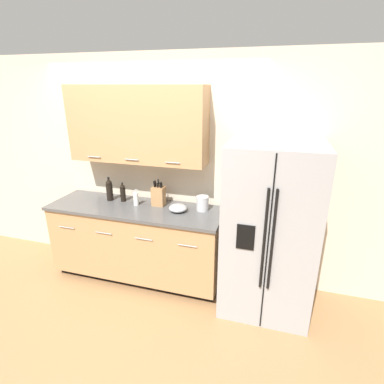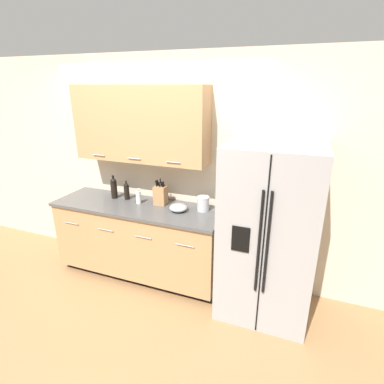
{
  "view_description": "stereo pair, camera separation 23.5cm",
  "coord_description": "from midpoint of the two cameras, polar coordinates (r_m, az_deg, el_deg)",
  "views": [
    {
      "loc": [
        1.45,
        -2.0,
        2.26
      ],
      "look_at": [
        0.59,
        0.88,
        1.18
      ],
      "focal_mm": 28.0,
      "sensor_mm": 36.0,
      "label": 1
    },
    {
      "loc": [
        1.67,
        -1.92,
        2.26
      ],
      "look_at": [
        0.59,
        0.88,
        1.18
      ],
      "focal_mm": 28.0,
      "sensor_mm": 36.0,
      "label": 2
    }
  ],
  "objects": [
    {
      "name": "ground_plane",
      "position": [
        3.37,
        -17.6,
        -23.43
      ],
      "size": [
        14.0,
        14.0,
        0.0
      ],
      "primitive_type": "plane",
      "color": "#997047"
    },
    {
      "name": "soap_dispenser",
      "position": [
        3.56,
        -12.51,
        -1.27
      ],
      "size": [
        0.06,
        0.06,
        0.19
      ],
      "color": "white",
      "rests_on": "counter_unit"
    },
    {
      "name": "mixing_bowl",
      "position": [
        3.32,
        -4.73,
        -3.1
      ],
      "size": [
        0.2,
        0.2,
        0.08
      ],
      "color": "#A3A3A5",
      "rests_on": "counter_unit"
    },
    {
      "name": "wine_bottle",
      "position": [
        3.77,
        -17.19,
        0.41
      ],
      "size": [
        0.08,
        0.08,
        0.29
      ],
      "color": "black",
      "rests_on": "counter_unit"
    },
    {
      "name": "wall_back",
      "position": [
        3.61,
        -9.97,
        6.25
      ],
      "size": [
        10.0,
        0.39,
        2.6
      ],
      "color": "beige",
      "rests_on": "ground_plane"
    },
    {
      "name": "oil_bottle",
      "position": [
        3.71,
        -14.81,
        -0.13
      ],
      "size": [
        0.06,
        0.06,
        0.23
      ],
      "color": "black",
      "rests_on": "counter_unit"
    },
    {
      "name": "steel_canister",
      "position": [
        3.33,
        -0.01,
        -2.19
      ],
      "size": [
        0.14,
        0.14,
        0.18
      ],
      "color": "#B7B7BA",
      "rests_on": "counter_unit"
    },
    {
      "name": "refrigerator",
      "position": [
        3.09,
        12.46,
        -7.15
      ],
      "size": [
        0.89,
        0.79,
        1.77
      ],
      "color": "#9E9EA0",
      "rests_on": "ground_plane"
    },
    {
      "name": "counter_unit",
      "position": [
        3.74,
        -12.06,
        -9.26
      ],
      "size": [
        2.04,
        0.64,
        0.93
      ],
      "color": "black",
      "rests_on": "ground_plane"
    },
    {
      "name": "knife_block",
      "position": [
        3.49,
        -8.33,
        -0.77
      ],
      "size": [
        0.14,
        0.11,
        0.32
      ],
      "color": "#A87A4C",
      "rests_on": "counter_unit"
    }
  ]
}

